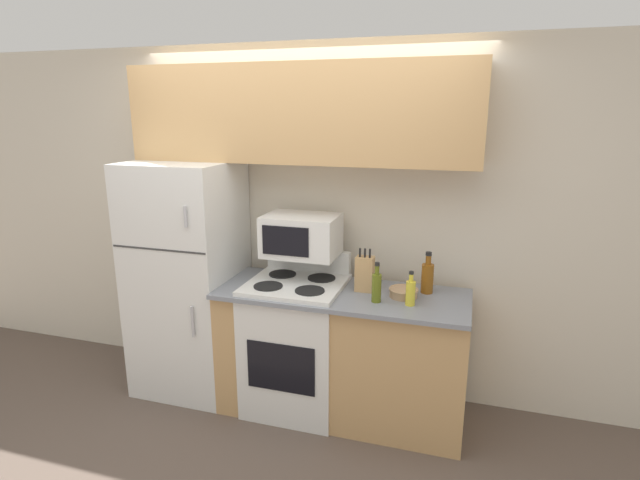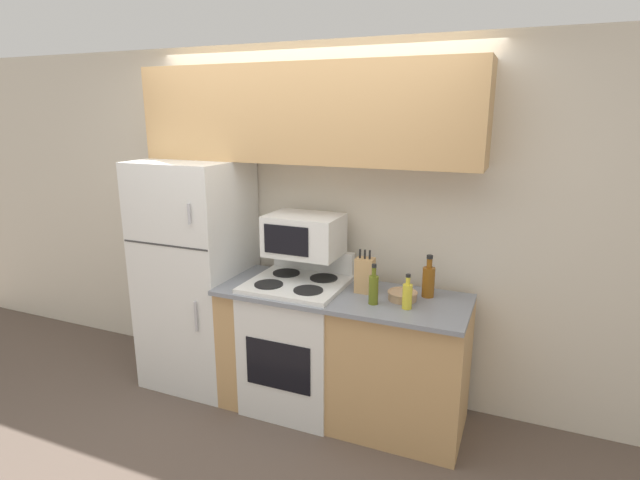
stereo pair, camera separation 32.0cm
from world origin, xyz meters
The scene contains 12 objects.
ground_plane centered at (0.00, 0.00, 0.00)m, with size 12.00×12.00×0.00m, color brown.
wall_back centered at (0.00, 0.70, 1.27)m, with size 8.00×0.05×2.55m.
lower_cabinets centered at (0.37, 0.30, 0.46)m, with size 1.67×0.64×0.91m.
refrigerator centered at (-0.84, 0.33, 0.87)m, with size 0.73×0.69×1.73m.
upper_cabinets centered at (0.00, 0.50, 2.06)m, with size 2.41×0.35×0.65m.
stove centered at (0.04, 0.29, 0.49)m, with size 0.65×0.63×1.10m.
microwave centered at (0.04, 0.40, 1.25)m, with size 0.51×0.37×0.28m.
knife_block centered at (0.50, 0.35, 1.03)m, with size 0.12×0.09×0.30m.
bowl centered at (0.77, 0.31, 0.94)m, with size 0.19×0.19×0.06m.
bottle_cooking_spray centered at (0.83, 0.18, 1.00)m, with size 0.06×0.06×0.22m.
bottle_olive_oil centered at (0.62, 0.18, 1.01)m, with size 0.06×0.06×0.26m.
bottle_whiskey centered at (0.91, 0.44, 1.02)m, with size 0.08×0.08×0.28m.
Camera 2 is at (1.45, -2.65, 2.08)m, focal length 28.00 mm.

